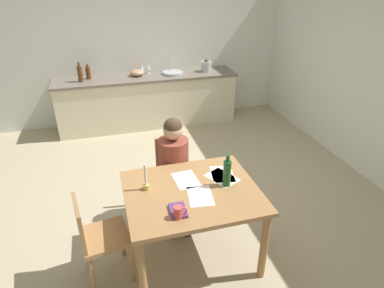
{
  "coord_description": "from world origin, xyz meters",
  "views": [
    {
      "loc": [
        -0.78,
        -3.36,
        2.51
      ],
      "look_at": [
        0.09,
        -0.31,
        0.85
      ],
      "focal_mm": 31.08,
      "sensor_mm": 36.0,
      "label": 1
    }
  ],
  "objects": [
    {
      "name": "wall_back",
      "position": [
        0.0,
        2.6,
        1.3
      ],
      "size": [
        5.2,
        0.12,
        2.6
      ],
      "primitive_type": "cube",
      "color": "silver",
      "rests_on": "ground"
    },
    {
      "name": "person_seated",
      "position": [
        -0.13,
        -0.42,
        0.68
      ],
      "size": [
        0.36,
        0.61,
        1.19
      ],
      "color": "brown",
      "rests_on": "ground"
    },
    {
      "name": "bottle_oil",
      "position": [
        -1.08,
        2.21,
        1.03
      ],
      "size": [
        0.08,
        0.08,
        0.31
      ],
      "color": "#593319",
      "rests_on": "kitchen_counter"
    },
    {
      "name": "mixing_bowl",
      "position": [
        -0.15,
        2.3,
        0.95
      ],
      "size": [
        0.24,
        0.24,
        0.11
      ],
      "primitive_type": "ellipsoid",
      "color": "tan",
      "rests_on": "kitchen_counter"
    },
    {
      "name": "wine_bottle_on_table",
      "position": [
        0.22,
        -1.02,
        0.89
      ],
      "size": [
        0.07,
        0.07,
        0.32
      ],
      "color": "#194C23",
      "rests_on": "dining_table"
    },
    {
      "name": "wine_glass_near_sink",
      "position": [
        0.06,
        2.39,
        1.01
      ],
      "size": [
        0.07,
        0.07,
        0.15
      ],
      "color": "silver",
      "rests_on": "kitchen_counter"
    },
    {
      "name": "kitchen_counter",
      "position": [
        0.0,
        2.24,
        0.45
      ],
      "size": [
        3.12,
        0.64,
        0.9
      ],
      "color": "beige",
      "rests_on": "ground"
    },
    {
      "name": "paper_letter",
      "position": [
        0.25,
        -0.83,
        0.76
      ],
      "size": [
        0.26,
        0.33,
        0.0
      ],
      "primitive_type": "cube",
      "rotation": [
        0.0,
        0.0,
        -0.18
      ],
      "color": "white",
      "rests_on": "dining_table"
    },
    {
      "name": "paper_bill",
      "position": [
        -0.06,
        -1.11,
        0.76
      ],
      "size": [
        0.25,
        0.32,
        0.0
      ],
      "primitive_type": "cube",
      "rotation": [
        0.0,
        0.0,
        -0.13
      ],
      "color": "white",
      "rests_on": "dining_table"
    },
    {
      "name": "wall_right",
      "position": [
        2.6,
        0.0,
        1.3
      ],
      "size": [
        0.12,
        5.2,
        2.6
      ],
      "primitive_type": "cube",
      "color": "silver",
      "rests_on": "ground"
    },
    {
      "name": "candlestick",
      "position": [
        -0.5,
        -0.88,
        0.83
      ],
      "size": [
        0.06,
        0.06,
        0.26
      ],
      "color": "gold",
      "rests_on": "dining_table"
    },
    {
      "name": "dining_table",
      "position": [
        -0.11,
        -1.01,
        0.65
      ],
      "size": [
        1.19,
        0.99,
        0.76
      ],
      "color": "#9E7042",
      "rests_on": "ground"
    },
    {
      "name": "stovetop_kettle",
      "position": [
        1.08,
        2.24,
        1.0
      ],
      "size": [
        0.18,
        0.18,
        0.22
      ],
      "color": "#B7BABF",
      "rests_on": "kitchen_counter"
    },
    {
      "name": "paper_receipt",
      "position": [
        0.22,
        -0.89,
        0.76
      ],
      "size": [
        0.32,
        0.36,
        0.0
      ],
      "primitive_type": "cube",
      "rotation": [
        0.0,
        0.0,
        0.46
      ],
      "color": "white",
      "rests_on": "dining_table"
    },
    {
      "name": "ground_plane",
      "position": [
        0.0,
        0.0,
        -0.02
      ],
      "size": [
        5.2,
        5.2,
        0.04
      ],
      "primitive_type": "cube",
      "color": "tan"
    },
    {
      "name": "bottle_vinegar",
      "position": [
        -0.95,
        2.34,
        1.0
      ],
      "size": [
        0.08,
        0.08,
        0.24
      ],
      "color": "#593319",
      "rests_on": "kitchen_counter"
    },
    {
      "name": "wine_glass_by_kettle",
      "position": [
        -0.05,
        2.39,
        1.01
      ],
      "size": [
        0.07,
        0.07,
        0.15
      ],
      "color": "silver",
      "rests_on": "kitchen_counter"
    },
    {
      "name": "paper_envelope",
      "position": [
        -0.12,
        -0.83,
        0.76
      ],
      "size": [
        0.23,
        0.31,
        0.0
      ],
      "primitive_type": "cube",
      "rotation": [
        0.0,
        0.0,
        0.06
      ],
      "color": "white",
      "rests_on": "dining_table"
    },
    {
      "name": "chair_side_empty",
      "position": [
        -0.97,
        -1.06,
        0.48
      ],
      "size": [
        0.46,
        0.46,
        0.86
      ],
      "color": "#9E7042",
      "rests_on": "ground"
    },
    {
      "name": "sink_unit",
      "position": [
        0.46,
        2.24,
        0.92
      ],
      "size": [
        0.36,
        0.36,
        0.24
      ],
      "color": "#B2B7BC",
      "rests_on": "kitchen_counter"
    },
    {
      "name": "coffee_mug",
      "position": [
        -0.31,
        -1.34,
        0.81
      ],
      "size": [
        0.11,
        0.07,
        0.1
      ],
      "color": "#D84C3F",
      "rests_on": "dining_table"
    },
    {
      "name": "book_magazine",
      "position": [
        -0.3,
        -1.27,
        0.77
      ],
      "size": [
        0.14,
        0.2,
        0.02
      ],
      "primitive_type": "cube",
      "rotation": [
        0.0,
        0.0,
        -0.04
      ],
      "color": "#5A3372",
      "rests_on": "dining_table"
    },
    {
      "name": "chair_at_table",
      "position": [
        -0.12,
        -0.28,
        0.49
      ],
      "size": [
        0.44,
        0.44,
        0.88
      ],
      "color": "#9E7042",
      "rests_on": "ground"
    }
  ]
}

